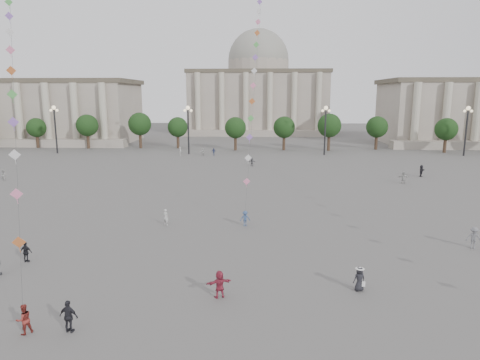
{
  "coord_description": "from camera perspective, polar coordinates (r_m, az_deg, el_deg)",
  "views": [
    {
      "loc": [
        0.88,
        -24.04,
        12.85
      ],
      "look_at": [
        -0.82,
        12.0,
        5.7
      ],
      "focal_mm": 32.0,
      "sensor_mm": 36.0,
      "label": 1
    }
  ],
  "objects": [
    {
      "name": "lamp_post_far_east",
      "position": [
        104.02,
        28.02,
        6.88
      ],
      "size": [
        2.0,
        0.9,
        10.65
      ],
      "color": "#262628",
      "rests_on": "ground"
    },
    {
      "name": "person_crowd_1",
      "position": [
        75.5,
        -28.98,
        0.61
      ],
      "size": [
        0.96,
        0.88,
        1.61
      ],
      "primitive_type": "imported",
      "rotation": [
        0.0,
        0.0,
        2.72
      ],
      "color": "#AEAEAA",
      "rests_on": "ground"
    },
    {
      "name": "kite_flyer_0",
      "position": [
        27.22,
        -26.86,
        -16.23
      ],
      "size": [
        1.04,
        1.05,
        1.71
      ],
      "primitive_type": "imported",
      "rotation": [
        0.0,
        0.0,
        3.98
      ],
      "color": "maroon",
      "rests_on": "ground"
    },
    {
      "name": "person_crowd_9",
      "position": [
        74.65,
        23.03,
        1.13
      ],
      "size": [
        1.54,
        1.71,
        1.89
      ],
      "primitive_type": "imported",
      "rotation": [
        0.0,
        0.0,
        0.89
      ],
      "color": "black",
      "rests_on": "ground"
    },
    {
      "name": "ground",
      "position": [
        27.28,
        0.57,
        -16.91
      ],
      "size": [
        360.0,
        360.0,
        0.0
      ],
      "primitive_type": "plane",
      "color": "#4F4D4B",
      "rests_on": "ground"
    },
    {
      "name": "tree_row",
      "position": [
        102.32,
        2.22,
        7.02
      ],
      "size": [
        137.12,
        5.12,
        8.0
      ],
      "color": "#322319",
      "rests_on": "ground"
    },
    {
      "name": "hall_central",
      "position": [
        153.27,
        2.43,
        11.71
      ],
      "size": [
        48.3,
        34.3,
        35.5
      ],
      "color": "gray",
      "rests_on": "ground"
    },
    {
      "name": "person_crowd_4",
      "position": [
        93.66,
        -4.99,
        3.78
      ],
      "size": [
        1.24,
        1.53,
        1.64
      ],
      "primitive_type": "imported",
      "rotation": [
        0.0,
        0.0,
        4.13
      ],
      "color": "silver",
      "rests_on": "ground"
    },
    {
      "name": "person_crowd_7",
      "position": [
        67.98,
        20.95,
        0.33
      ],
      "size": [
        1.66,
        0.54,
        1.79
      ],
      "primitive_type": "imported",
      "rotation": [
        0.0,
        0.0,
        3.14
      ],
      "color": "#AEAEAA",
      "rests_on": "ground"
    },
    {
      "name": "lamp_post_mid_east",
      "position": [
        95.26,
        11.33,
        7.68
      ],
      "size": [
        2.0,
        0.9,
        10.65
      ],
      "color": "#262628",
      "rests_on": "ground"
    },
    {
      "name": "person_crowd_0",
      "position": [
        93.37,
        -3.53,
        3.79
      ],
      "size": [
        1.02,
        0.58,
        1.65
      ],
      "primitive_type": "imported",
      "rotation": [
        0.0,
        0.0,
        0.19
      ],
      "color": "navy",
      "rests_on": "ground"
    },
    {
      "name": "hat_person",
      "position": [
        30.29,
        15.64,
        -12.52
      ],
      "size": [
        0.94,
        0.75,
        1.69
      ],
      "color": "black",
      "rests_on": "ground"
    },
    {
      "name": "person_crowd_6",
      "position": [
        41.76,
        28.72,
        -6.78
      ],
      "size": [
        1.39,
        1.05,
        1.9
      ],
      "primitive_type": "imported",
      "rotation": [
        0.0,
        0.0,
        5.97
      ],
      "color": "slate",
      "rests_on": "ground"
    },
    {
      "name": "tourist_4",
      "position": [
        37.82,
        -26.63,
        -8.59
      ],
      "size": [
        0.99,
        0.49,
        1.63
      ],
      "primitive_type": "imported",
      "rotation": [
        0.0,
        0.0,
        3.04
      ],
      "color": "black",
      "rests_on": "ground"
    },
    {
      "name": "person_crowd_10",
      "position": [
        94.43,
        -7.96,
        3.85
      ],
      "size": [
        0.46,
        0.69,
        1.87
      ],
      "primitive_type": "imported",
      "rotation": [
        0.0,
        0.0,
        1.55
      ],
      "color": "#B0B1AD",
      "rests_on": "ground"
    },
    {
      "name": "kite_flyer_1",
      "position": [
        42.86,
        0.69,
        -5.15
      ],
      "size": [
        1.08,
        0.72,
        1.57
      ],
      "primitive_type": "imported",
      "rotation": [
        0.0,
        0.0,
        0.14
      ],
      "color": "#364E7A",
      "rests_on": "ground"
    },
    {
      "name": "person_crowd_12",
      "position": [
        79.18,
        1.62,
        2.42
      ],
      "size": [
        1.47,
        0.82,
        1.51
      ],
      "primitive_type": "imported",
      "rotation": [
        0.0,
        0.0,
        2.86
      ],
      "color": "slate",
      "rests_on": "ground"
    },
    {
      "name": "tourist_1",
      "position": [
        26.37,
        -21.86,
        -16.53
      ],
      "size": [
        1.15,
        0.63,
        1.86
      ],
      "primitive_type": "imported",
      "rotation": [
        0.0,
        0.0,
        2.97
      ],
      "color": "black",
      "rests_on": "ground"
    },
    {
      "name": "lamp_post_far_west",
      "position": [
        104.78,
        -23.47,
        7.28
      ],
      "size": [
        2.0,
        0.9,
        10.65
      ],
      "color": "#262628",
      "rests_on": "ground"
    },
    {
      "name": "tourist_2",
      "position": [
        28.37,
        -2.75,
        -13.7
      ],
      "size": [
        1.77,
        1.14,
        1.82
      ],
      "primitive_type": "imported",
      "rotation": [
        0.0,
        0.0,
        3.53
      ],
      "color": "#9A2A3F",
      "rests_on": "ground"
    },
    {
      "name": "person_crowd_13",
      "position": [
        43.81,
        -9.87,
        -4.89
      ],
      "size": [
        0.72,
        0.64,
        1.66
      ],
      "primitive_type": "imported",
      "rotation": [
        0.0,
        0.0,
        2.64
      ],
      "color": "beige",
      "rests_on": "ground"
    },
    {
      "name": "lamp_post_mid_west",
      "position": [
        95.53,
        -6.93,
        7.83
      ],
      "size": [
        2.0,
        0.9,
        10.65
      ],
      "color": "#262628",
      "rests_on": "ground"
    }
  ]
}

